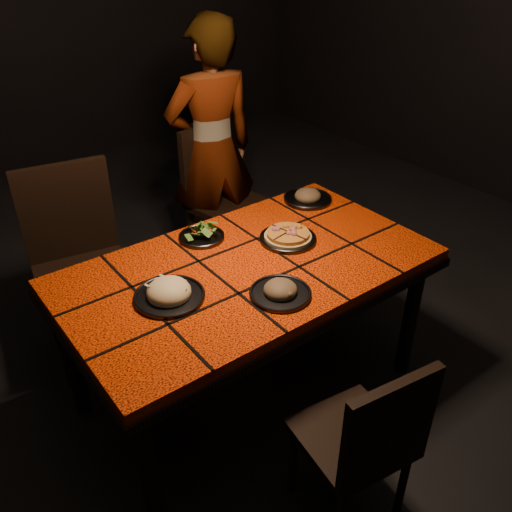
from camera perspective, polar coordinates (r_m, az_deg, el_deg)
room_shell at (r=2.03m, az=-0.97°, el=17.16°), size 6.04×7.04×3.08m
dining_table at (r=2.39m, az=-0.79°, el=-2.45°), size 1.62×0.92×0.75m
chair_near at (r=2.04m, az=11.55°, el=-18.34°), size 0.42×0.42×0.82m
chair_far_left at (r=2.89m, az=-18.26°, el=0.39°), size 0.53×0.53×1.02m
chair_far_right at (r=3.50m, az=-3.85°, el=7.00°), size 0.51×0.51×0.95m
diner at (r=3.43m, az=-4.67°, el=11.04°), size 0.63×0.46×1.60m
plate_pizza at (r=2.51m, az=3.38°, el=2.02°), size 0.26×0.26×0.04m
plate_pasta at (r=2.15m, az=-9.14°, el=-3.88°), size 0.28×0.28×0.09m
plate_salad at (r=2.53m, az=-5.76°, el=2.35°), size 0.21×0.21×0.07m
plate_mushroom_a at (r=2.15m, az=2.58°, el=-3.65°), size 0.25×0.25×0.08m
plate_mushroom_b at (r=2.89m, az=5.46°, el=6.26°), size 0.26×0.26×0.08m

